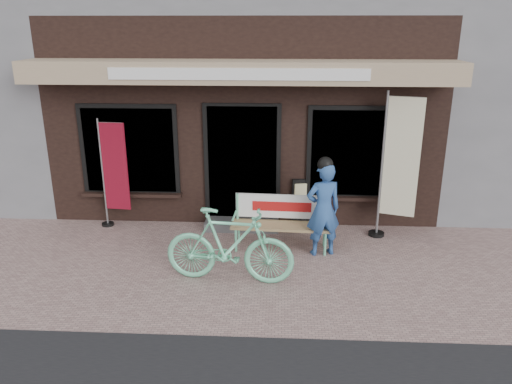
# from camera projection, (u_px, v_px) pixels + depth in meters

# --- Properties ---
(ground) EXTENTS (70.00, 70.00, 0.00)m
(ground) POSITION_uv_depth(u_px,v_px,m) (232.00, 275.00, 7.27)
(ground) COLOR #A3827D
(ground) RESTS_ON ground
(storefront) EXTENTS (7.00, 6.77, 6.00)m
(storefront) POSITION_uv_depth(u_px,v_px,m) (252.00, 46.00, 11.00)
(storefront) COLOR black
(storefront) RESTS_ON ground
(bench) EXTENTS (1.61, 0.49, 0.86)m
(bench) POSITION_uv_depth(u_px,v_px,m) (281.00, 218.00, 8.04)
(bench) COLOR #70DBA9
(bench) RESTS_ON ground
(person) EXTENTS (0.62, 0.49, 1.59)m
(person) POSITION_uv_depth(u_px,v_px,m) (323.00, 208.00, 7.70)
(person) COLOR #2B5396
(person) RESTS_ON ground
(bicycle) EXTENTS (1.86, 0.70, 1.09)m
(bicycle) POSITION_uv_depth(u_px,v_px,m) (229.00, 246.00, 6.94)
(bicycle) COLOR #70DBA9
(bicycle) RESTS_ON ground
(nobori_red) EXTENTS (0.58, 0.23, 1.96)m
(nobori_red) POSITION_uv_depth(u_px,v_px,m) (113.00, 172.00, 8.71)
(nobori_red) COLOR gray
(nobori_red) RESTS_ON ground
(nobori_cream) EXTENTS (0.73, 0.36, 2.48)m
(nobori_cream) POSITION_uv_depth(u_px,v_px,m) (398.00, 165.00, 8.14)
(nobori_cream) COLOR gray
(nobori_cream) RESTS_ON ground
(menu_stand) EXTENTS (0.44, 0.18, 0.87)m
(menu_stand) POSITION_uv_depth(u_px,v_px,m) (304.00, 201.00, 8.96)
(menu_stand) COLOR black
(menu_stand) RESTS_ON ground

